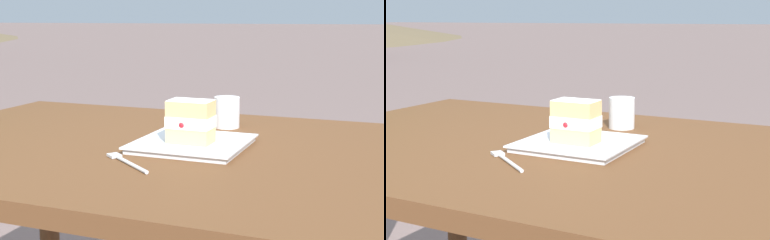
{
  "view_description": "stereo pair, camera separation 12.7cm",
  "coord_description": "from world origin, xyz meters",
  "views": [
    {
      "loc": [
        -0.48,
        1.17,
        1.01
      ],
      "look_at": [
        -0.03,
        0.0,
        0.77
      ],
      "focal_mm": 51.35,
      "sensor_mm": 36.0,
      "label": 1
    },
    {
      "loc": [
        -0.59,
        1.11,
        1.01
      ],
      "look_at": [
        -0.03,
        0.0,
        0.77
      ],
      "focal_mm": 51.35,
      "sensor_mm": 36.0,
      "label": 2
    }
  ],
  "objects": [
    {
      "name": "dessert_fork",
      "position": [
        0.05,
        0.18,
        0.71
      ],
      "size": [
        0.14,
        0.12,
        0.01
      ],
      "color": "silver",
      "rests_on": "patio_table"
    },
    {
      "name": "dessert_plate",
      "position": [
        -0.03,
        0.0,
        0.72
      ],
      "size": [
        0.25,
        0.25,
        0.02
      ],
      "color": "white",
      "rests_on": "patio_table"
    },
    {
      "name": "coffee_cup",
      "position": [
        -0.03,
        -0.25,
        0.75
      ],
      "size": [
        0.07,
        0.07,
        0.08
      ],
      "color": "white",
      "rests_on": "patio_table"
    },
    {
      "name": "patio_table",
      "position": [
        0.0,
        0.0,
        0.62
      ],
      "size": [
        1.5,
        0.94,
        0.71
      ],
      "color": "brown",
      "rests_on": "ground"
    },
    {
      "name": "cake_slice",
      "position": [
        -0.03,
        0.02,
        0.77
      ],
      "size": [
        0.1,
        0.08,
        0.1
      ],
      "color": "#E0C17A",
      "rests_on": "dessert_plate"
    }
  ]
}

